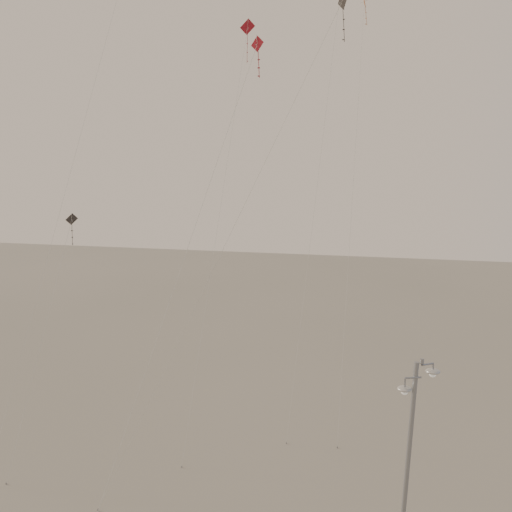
# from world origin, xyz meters

# --- Properties ---
(street_lamp) EXTENTS (1.49, 1.03, 9.56)m
(street_lamp) POSITION_xyz_m (4.58, -0.18, 5.10)
(street_lamp) COLOR #97999F
(street_lamp) RESTS_ON ground
(kite_1) EXTENTS (10.82, 5.46, 23.94)m
(kite_1) POSITION_xyz_m (-1.59, 5.90, 17.56)
(kite_1) COLOR #2A2523
(kite_1) RESTS_ON ground
(kite_3) EXTENTS (6.11, 6.62, 21.25)m
(kite_3) POSITION_xyz_m (-3.40, 0.49, 14.86)
(kite_3) COLOR maroon
(kite_3) RESTS_ON ground
(kite_5) EXTENTS (0.45, 10.55, 27.45)m
(kite_5) POSITION_xyz_m (1.17, 18.34, 20.10)
(kite_5) COLOR brown
(kite_5) RESTS_ON ground
(kite_6) EXTENTS (1.55, 5.73, 13.56)m
(kite_6) POSITION_xyz_m (-14.27, 7.34, 10.39)
(kite_6) COLOR #2A2523
(kite_6) RESTS_ON ground
(kite_7) EXTENTS (1.18, 12.53, 25.90)m
(kite_7) POSITION_xyz_m (-6.50, 16.78, 20.96)
(kite_7) COLOR maroon
(kite_7) RESTS_ON ground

